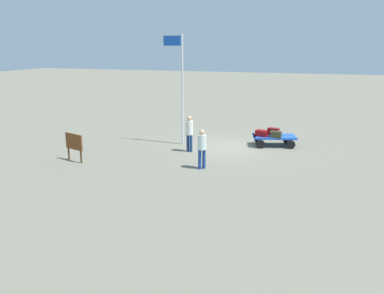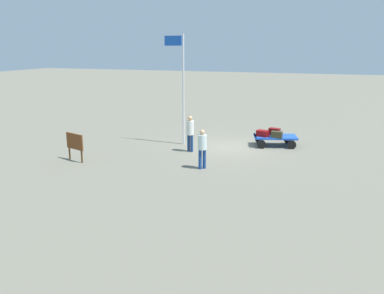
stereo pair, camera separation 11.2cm
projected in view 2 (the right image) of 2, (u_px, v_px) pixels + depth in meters
ground_plane at (230, 147)px, 20.55m from camera, size 120.00×120.00×0.00m
luggage_cart at (275, 138)px, 20.66m from camera, size 2.40×1.79×0.54m
suitcase_grey at (274, 132)px, 20.70m from camera, size 0.61×0.46×0.37m
suitcase_tan at (277, 135)px, 20.18m from camera, size 0.57×0.34×0.32m
suitcase_olive at (263, 133)px, 20.49m from camera, size 0.66×0.53×0.31m
worker_lead at (202, 146)px, 16.66m from camera, size 0.53×0.53×1.69m
worker_trailing at (190, 131)px, 19.40m from camera, size 0.47×0.47×1.78m
flagpole at (181, 81)px, 20.37m from camera, size 1.09×0.16×5.67m
signboard at (75, 143)px, 17.85m from camera, size 1.09×0.42×1.27m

